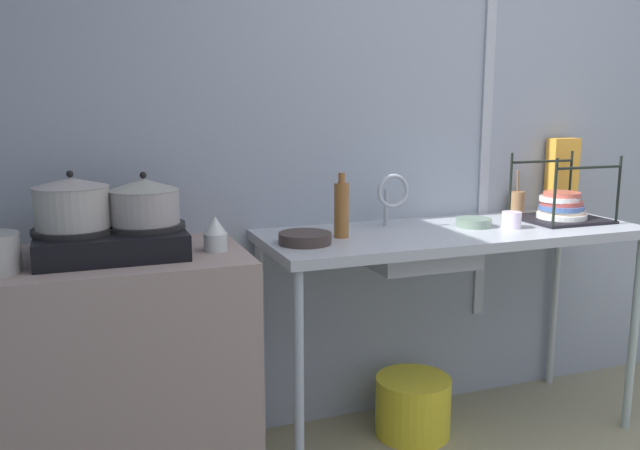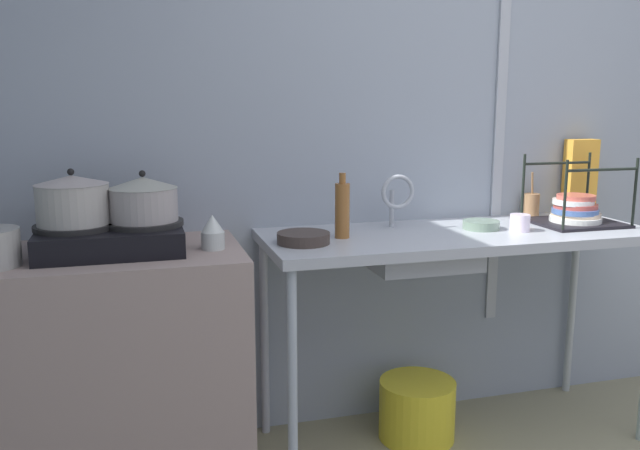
{
  "view_description": "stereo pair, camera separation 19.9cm",
  "coord_description": "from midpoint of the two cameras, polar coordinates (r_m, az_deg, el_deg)",
  "views": [
    {
      "loc": [
        -1.7,
        -0.98,
        1.45
      ],
      "look_at": [
        -0.83,
        1.37,
        0.97
      ],
      "focal_mm": 36.95,
      "sensor_mm": 36.0,
      "label": 1
    },
    {
      "loc": [
        -1.51,
        -1.04,
        1.45
      ],
      "look_at": [
        -0.83,
        1.37,
        0.97
      ],
      "focal_mm": 36.95,
      "sensor_mm": 36.0,
      "label": 2
    }
  ],
  "objects": [
    {
      "name": "utensil_jar",
      "position": [
        3.26,
        15.03,
        1.94
      ],
      "size": [
        0.07,
        0.07,
        0.21
      ],
      "color": "#9A7049",
      "rests_on": "counter_sink"
    },
    {
      "name": "pot_on_left_burner",
      "position": [
        2.41,
        -22.94,
        1.78
      ],
      "size": [
        0.25,
        0.25,
        0.2
      ],
      "color": "#A3A19A",
      "rests_on": "stove"
    },
    {
      "name": "cup_by_rack",
      "position": [
        2.87,
        14.37,
        0.41
      ],
      "size": [
        0.08,
        0.08,
        0.07
      ],
      "primitive_type": "cylinder",
      "color": "white",
      "rests_on": "counter_sink"
    },
    {
      "name": "sink_basin",
      "position": [
        2.69,
        6.21,
        -2.1
      ],
      "size": [
        0.42,
        0.34,
        0.12
      ],
      "primitive_type": "cube",
      "color": "#A4ACB4",
      "rests_on": "counter_sink"
    },
    {
      "name": "bottle_by_sink",
      "position": [
        2.58,
        -0.33,
        1.36
      ],
      "size": [
        0.06,
        0.06,
        0.26
      ],
      "color": "brown",
      "rests_on": "counter_sink"
    },
    {
      "name": "counter_sink",
      "position": [
        2.82,
        9.45,
        -1.73
      ],
      "size": [
        1.63,
        0.59,
        0.92
      ],
      "color": "#A4ACB4",
      "rests_on": "ground"
    },
    {
      "name": "dish_rack",
      "position": [
        3.12,
        18.48,
        1.39
      ],
      "size": [
        0.36,
        0.32,
        0.3
      ],
      "color": "black",
      "rests_on": "counter_sink"
    },
    {
      "name": "stove",
      "position": [
        2.43,
        -19.9,
        -1.33
      ],
      "size": [
        0.51,
        0.38,
        0.11
      ],
      "color": "black",
      "rests_on": "counter_concrete"
    },
    {
      "name": "small_bowl_on_drainboard",
      "position": [
        2.87,
        11.25,
        0.2
      ],
      "size": [
        0.15,
        0.15,
        0.04
      ],
      "primitive_type": "cylinder",
      "color": "gray",
      "rests_on": "counter_sink"
    },
    {
      "name": "frying_pan",
      "position": [
        2.48,
        -3.6,
        -1.17
      ],
      "size": [
        0.2,
        0.2,
        0.04
      ],
      "primitive_type": "cylinder",
      "color": "#382E29",
      "rests_on": "counter_sink"
    },
    {
      "name": "wall_metal_strip",
      "position": [
        3.18,
        12.62,
        11.96
      ],
      "size": [
        0.05,
        0.01,
        2.23
      ],
      "primitive_type": "cube",
      "color": "#A4ACB4"
    },
    {
      "name": "counter_concrete",
      "position": [
        2.58,
        -19.95,
        -12.55
      ],
      "size": [
        0.99,
        0.59,
        0.92
      ],
      "primitive_type": "cube",
      "color": "gray",
      "rests_on": "ground"
    },
    {
      "name": "pot_on_right_burner",
      "position": [
        2.41,
        -17.28,
        2.0
      ],
      "size": [
        0.24,
        0.24,
        0.18
      ],
      "color": "#999392",
      "rests_on": "stove"
    },
    {
      "name": "cereal_box",
      "position": [
        3.4,
        18.65,
        4.16
      ],
      "size": [
        0.15,
        0.09,
        0.35
      ],
      "primitive_type": "cube",
      "rotation": [
        0.0,
        0.0,
        -0.06
      ],
      "color": "gold",
      "rests_on": "counter_sink"
    },
    {
      "name": "bucket_on_floor",
      "position": [
        3.01,
        6.11,
        -15.34
      ],
      "size": [
        0.33,
        0.33,
        0.26
      ],
      "primitive_type": "cylinder",
      "color": "yellow",
      "rests_on": "ground"
    },
    {
      "name": "faucet",
      "position": [
        2.77,
        4.23,
        2.72
      ],
      "size": [
        0.15,
        0.08,
        0.23
      ],
      "color": "#A4ACB4",
      "rests_on": "counter_sink"
    },
    {
      "name": "percolator",
      "position": [
        2.4,
        -11.4,
        -0.79
      ],
      "size": [
        0.09,
        0.09,
        0.13
      ],
      "color": "silver",
      "rests_on": "counter_concrete"
    },
    {
      "name": "wall_back",
      "position": [
        3.17,
        10.18,
        9.53
      ],
      "size": [
        5.25,
        0.1,
        2.79
      ],
      "primitive_type": "cube",
      "color": "#8C97A5",
      "rests_on": "ground"
    }
  ]
}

